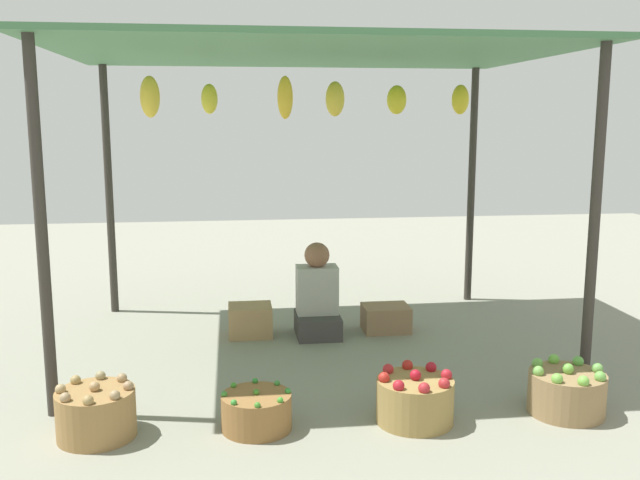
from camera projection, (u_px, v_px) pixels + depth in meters
name	position (u px, v px, depth m)	size (l,w,h in m)	color
ground_plane	(310.00, 343.00, 5.66)	(14.00, 14.00, 0.00)	gray
market_stall_structure	(310.00, 70.00, 5.30)	(3.74, 2.66, 2.30)	#38332D
vendor_person	(317.00, 300.00, 5.84)	(0.36, 0.44, 0.78)	#3F3C3A
basket_potatoes	(96.00, 413.00, 3.97)	(0.44, 0.44, 0.33)	#9A7343
basket_green_chilies	(257.00, 411.00, 4.08)	(0.41, 0.41, 0.24)	olive
basket_red_apples	(415.00, 399.00, 4.17)	(0.46, 0.46, 0.33)	#9B7E46
basket_green_apples	(567.00, 392.00, 4.30)	(0.46, 0.46, 0.32)	#95754D
wooden_crate_near_vendor	(250.00, 320.00, 5.83)	(0.36, 0.30, 0.26)	#A48255
wooden_crate_stacked_rear	(386.00, 318.00, 5.97)	(0.39, 0.30, 0.22)	#8F6F4F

